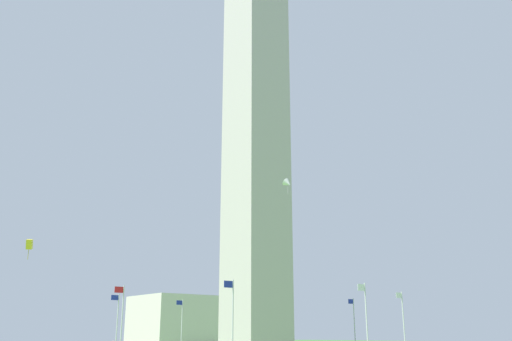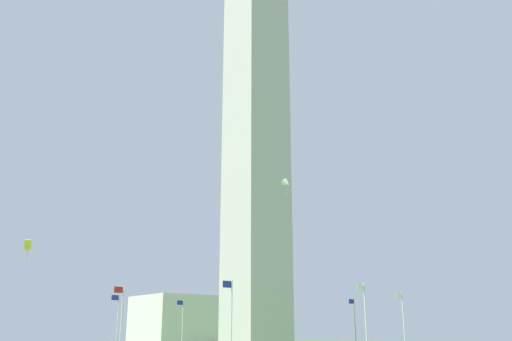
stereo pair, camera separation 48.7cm
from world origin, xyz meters
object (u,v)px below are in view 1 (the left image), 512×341
flagpole_n (121,317)px  distant_building (192,321)px  obelisk_monument (256,121)px  flagpole_sw (270,323)px  flagpole_s (354,322)px  flagpole_e (366,317)px  kite_yellow_box (29,244)px  flagpole_se (403,320)px  flagpole_w (181,322)px  flagpole_ne (232,315)px  kite_white_delta (288,183)px  flagpole_nw (117,320)px

flagpole_n → distant_building: distant_building is taller
obelisk_monument → distant_building: 65.96m
flagpole_sw → distant_building: (-12.34, -42.98, 1.23)m
flagpole_s → obelisk_monument: bearing=-0.0°
flagpole_e → kite_yellow_box: bearing=-18.5°
flagpole_se → flagpole_w: (12.65, -30.54, 0.00)m
flagpole_ne → flagpole_w: 33.05m
kite_yellow_box → kite_white_delta: bearing=162.9°
flagpole_e → kite_yellow_box: 32.36m
obelisk_monument → flagpole_w: 31.91m
obelisk_monument → flagpole_ne: bearing=44.9°
flagpole_ne → flagpole_e: size_ratio=1.00×
flagpole_e → flagpole_se: size_ratio=1.00×
flagpole_w → flagpole_nw: bearing=22.5°
flagpole_se → flagpole_s: (-5.24, -12.65, 0.00)m
flagpole_e → kite_yellow_box: size_ratio=4.27×
flagpole_e → flagpole_w: 35.78m
flagpole_w → kite_yellow_box: kite_yellow_box is taller
flagpole_nw → distant_building: bearing=-131.2°
distant_building → flagpole_sw: bearing=74.0°
flagpole_sw → flagpole_w: (12.65, -5.24, 0.00)m
flagpole_s → distant_building: bearing=-97.3°
flagpole_n → flagpole_nw: (-5.24, -12.65, 0.00)m
flagpole_ne → kite_yellow_box: size_ratio=4.27×
flagpole_ne → flagpole_sw: bearing=-135.0°
distant_building → flagpole_w: bearing=56.5°
flagpole_sw → flagpole_nw: 25.30m
flagpole_n → flagpole_e: size_ratio=1.00×
flagpole_s → flagpole_w: bearing=-45.0°
flagpole_se → kite_yellow_box: size_ratio=4.27×
flagpole_ne → flagpole_sw: (-25.30, -25.30, 0.00)m
flagpole_sw → distant_building: distant_building is taller
flagpole_sw → flagpole_w: same height
flagpole_sw → kite_yellow_box: (42.89, 20.44, 5.55)m
flagpole_s → kite_yellow_box: 49.07m
flagpole_e → flagpole_s: 25.30m
distant_building → flagpole_ne: bearing=61.1°
flagpole_sw → kite_white_delta: bearing=53.9°
flagpole_w → kite_yellow_box: size_ratio=4.27×
flagpole_nw → kite_yellow_box: size_ratio=4.27×
flagpole_s → kite_white_delta: 32.12m
flagpole_n → flagpole_se: bearing=157.5°
flagpole_w → distant_building: distant_building is taller
flagpole_n → kite_white_delta: 22.45m
obelisk_monument → kite_white_delta: size_ratio=36.22×
flagpole_s → flagpole_se: bearing=67.5°
flagpole_sw → kite_yellow_box: size_ratio=4.27×
flagpole_nw → flagpole_ne: bearing=90.0°
obelisk_monument → flagpole_s: 31.87m
flagpole_n → flagpole_e: 25.30m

